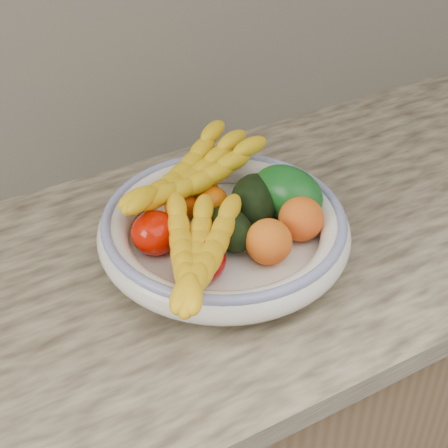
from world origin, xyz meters
TOP-DOWN VIEW (x-y plane):
  - kitchen_counter at (0.00, 1.69)m, footprint 2.44×0.66m
  - fruit_bowl at (0.00, 1.66)m, footprint 0.39×0.39m
  - clementine_back_left at (-0.03, 1.74)m, footprint 0.06×0.06m
  - clementine_back_right at (0.02, 1.76)m, footprint 0.05×0.05m
  - clementine_back_mid at (0.01, 1.73)m, footprint 0.06×0.06m
  - clementine_extra at (0.01, 1.76)m, footprint 0.05×0.05m
  - tomato_left at (-0.10, 1.69)m, footprint 0.10×0.10m
  - tomato_near_left at (-0.07, 1.60)m, footprint 0.09×0.09m
  - avocado_center at (-0.00, 1.64)m, footprint 0.07×0.10m
  - avocado_right at (0.07, 1.68)m, footprint 0.13×0.14m
  - green_mango at (0.12, 1.66)m, footprint 0.14×0.15m
  - peach_front at (0.03, 1.58)m, footprint 0.09×0.09m
  - peach_right at (0.10, 1.60)m, footprint 0.09×0.09m
  - banana_bunch_back at (-0.01, 1.75)m, footprint 0.33×0.22m
  - banana_bunch_front at (-0.09, 1.58)m, footprint 0.26×0.31m

SIDE VIEW (x-z plane):
  - kitchen_counter at x=0.00m, z-range -0.24..1.16m
  - fruit_bowl at x=0.00m, z-range 0.91..0.99m
  - clementine_back_left at x=-0.03m, z-range 0.93..0.98m
  - clementine_back_right at x=0.02m, z-range 0.93..0.98m
  - clementine_back_mid at x=0.01m, z-range 0.93..0.98m
  - clementine_extra at x=0.01m, z-range 0.93..0.98m
  - tomato_left at x=-0.10m, z-range 0.93..1.00m
  - tomato_near_left at x=-0.07m, z-range 0.93..1.00m
  - avocado_right at x=0.07m, z-range 0.93..1.00m
  - avocado_center at x=0.00m, z-range 0.93..1.00m
  - peach_front at x=0.03m, z-range 0.93..1.00m
  - peach_right at x=0.10m, z-range 0.93..1.00m
  - green_mango at x=0.12m, z-range 0.92..1.03m
  - banana_bunch_front at x=-0.09m, z-range 0.94..1.02m
  - banana_bunch_back at x=-0.01m, z-range 0.94..1.03m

